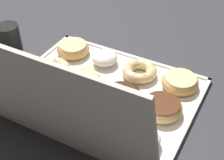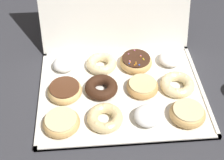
{
  "view_description": "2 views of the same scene",
  "coord_description": "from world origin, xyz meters",
  "px_view_note": "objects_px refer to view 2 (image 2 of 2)",
  "views": [
    {
      "loc": [
        -0.39,
        0.67,
        0.69
      ],
      "look_at": [
        -0.03,
        -0.0,
        0.06
      ],
      "focal_mm": 53.21,
      "sensor_mm": 36.0,
      "label": 1
    },
    {
      "loc": [
        -0.09,
        -0.76,
        0.83
      ],
      "look_at": [
        -0.03,
        0.01,
        0.05
      ],
      "focal_mm": 51.8,
      "sensor_mm": 36.0,
      "label": 2
    }
  ],
  "objects_px": {
    "powdered_filled_donut_8": "(64,64)",
    "glazed_ring_donut_6": "(143,87)",
    "glazed_ring_donut_3": "(188,113)",
    "cruller_donut_9": "(101,63)",
    "cruller_donut_7": "(177,84)",
    "powdered_filled_donut_2": "(148,116)",
    "donut_box": "(122,92)",
    "chocolate_cake_ring_donut_5": "(101,87)",
    "sprinkle_donut_10": "(136,62)",
    "cruller_donut_1": "(105,118)",
    "glazed_ring_donut_0": "(61,122)",
    "powdered_filled_donut_11": "(170,59)",
    "chocolate_frosted_donut_4": "(65,90)"
  },
  "relations": [
    {
      "from": "powdered_filled_donut_2",
      "to": "chocolate_frosted_donut_4",
      "type": "xyz_separation_m",
      "value": [
        -0.26,
        0.14,
        -0.0
      ]
    },
    {
      "from": "glazed_ring_donut_6",
      "to": "cruller_donut_9",
      "type": "bearing_deg",
      "value": 135.2
    },
    {
      "from": "cruller_donut_1",
      "to": "sprinkle_donut_10",
      "type": "relative_size",
      "value": 0.95
    },
    {
      "from": "powdered_filled_donut_2",
      "to": "powdered_filled_donut_8",
      "type": "bearing_deg",
      "value": 135.05
    },
    {
      "from": "glazed_ring_donut_0",
      "to": "powdered_filled_donut_8",
      "type": "relative_size",
      "value": 1.41
    },
    {
      "from": "glazed_ring_donut_3",
      "to": "cruller_donut_9",
      "type": "relative_size",
      "value": 1.02
    },
    {
      "from": "sprinkle_donut_10",
      "to": "cruller_donut_9",
      "type": "bearing_deg",
      "value": 178.83
    },
    {
      "from": "cruller_donut_1",
      "to": "powdered_filled_donut_8",
      "type": "relative_size",
      "value": 1.38
    },
    {
      "from": "glazed_ring_donut_0",
      "to": "cruller_donut_9",
      "type": "relative_size",
      "value": 1.04
    },
    {
      "from": "chocolate_frosted_donut_4",
      "to": "sprinkle_donut_10",
      "type": "xyz_separation_m",
      "value": [
        0.26,
        0.12,
        0.0
      ]
    },
    {
      "from": "powdered_filled_donut_8",
      "to": "cruller_donut_9",
      "type": "distance_m",
      "value": 0.14
    },
    {
      "from": "powdered_filled_donut_2",
      "to": "cruller_donut_7",
      "type": "relative_size",
      "value": 0.74
    },
    {
      "from": "donut_box",
      "to": "glazed_ring_donut_3",
      "type": "relative_size",
      "value": 4.93
    },
    {
      "from": "cruller_donut_7",
      "to": "powdered_filled_donut_8",
      "type": "height_order",
      "value": "powdered_filled_donut_8"
    },
    {
      "from": "cruller_donut_7",
      "to": "cruller_donut_1",
      "type": "bearing_deg",
      "value": -153.81
    },
    {
      "from": "donut_box",
      "to": "chocolate_cake_ring_donut_5",
      "type": "relative_size",
      "value": 5.0
    },
    {
      "from": "powdered_filled_donut_11",
      "to": "chocolate_frosted_donut_4",
      "type": "bearing_deg",
      "value": -161.64
    },
    {
      "from": "glazed_ring_donut_3",
      "to": "chocolate_cake_ring_donut_5",
      "type": "xyz_separation_m",
      "value": [
        -0.27,
        0.14,
        -0.0
      ]
    },
    {
      "from": "chocolate_cake_ring_donut_5",
      "to": "powdered_filled_donut_11",
      "type": "height_order",
      "value": "powdered_filled_donut_11"
    },
    {
      "from": "glazed_ring_donut_3",
      "to": "sprinkle_donut_10",
      "type": "xyz_separation_m",
      "value": [
        -0.13,
        0.26,
        -0.0
      ]
    },
    {
      "from": "cruller_donut_1",
      "to": "glazed_ring_donut_6",
      "type": "height_order",
      "value": "same"
    },
    {
      "from": "powdered_filled_donut_11",
      "to": "glazed_ring_donut_6",
      "type": "bearing_deg",
      "value": -132.48
    },
    {
      "from": "powdered_filled_donut_2",
      "to": "powdered_filled_donut_11",
      "type": "bearing_deg",
      "value": 64.26
    },
    {
      "from": "chocolate_frosted_donut_4",
      "to": "powdered_filled_donut_11",
      "type": "height_order",
      "value": "powdered_filled_donut_11"
    },
    {
      "from": "powdered_filled_donut_8",
      "to": "glazed_ring_donut_6",
      "type": "bearing_deg",
      "value": -27.03
    },
    {
      "from": "cruller_donut_9",
      "to": "cruller_donut_7",
      "type": "bearing_deg",
      "value": -26.68
    },
    {
      "from": "chocolate_cake_ring_donut_5",
      "to": "powdered_filled_donut_11",
      "type": "bearing_deg",
      "value": 25.46
    },
    {
      "from": "cruller_donut_1",
      "to": "sprinkle_donut_10",
      "type": "xyz_separation_m",
      "value": [
        0.13,
        0.25,
        0.0
      ]
    },
    {
      "from": "chocolate_frosted_donut_4",
      "to": "cruller_donut_9",
      "type": "height_order",
      "value": "chocolate_frosted_donut_4"
    },
    {
      "from": "cruller_donut_7",
      "to": "powdered_filled_donut_11",
      "type": "xyz_separation_m",
      "value": [
        0.0,
        0.13,
        0.0
      ]
    },
    {
      "from": "cruller_donut_1",
      "to": "glazed_ring_donut_6",
      "type": "bearing_deg",
      "value": 41.82
    },
    {
      "from": "chocolate_cake_ring_donut_5",
      "to": "powdered_filled_donut_2",
      "type": "bearing_deg",
      "value": -45.2
    },
    {
      "from": "glazed_ring_donut_3",
      "to": "cruller_donut_7",
      "type": "distance_m",
      "value": 0.13
    },
    {
      "from": "glazed_ring_donut_0",
      "to": "chocolate_cake_ring_donut_5",
      "type": "relative_size",
      "value": 1.03
    },
    {
      "from": "cruller_donut_1",
      "to": "glazed_ring_donut_3",
      "type": "relative_size",
      "value": 1.0
    },
    {
      "from": "glazed_ring_donut_6",
      "to": "powdered_filled_donut_8",
      "type": "xyz_separation_m",
      "value": [
        -0.27,
        0.14,
        0.0
      ]
    },
    {
      "from": "glazed_ring_donut_6",
      "to": "powdered_filled_donut_2",
      "type": "bearing_deg",
      "value": -91.36
    },
    {
      "from": "chocolate_frosted_donut_4",
      "to": "cruller_donut_7",
      "type": "xyz_separation_m",
      "value": [
        0.39,
        -0.0,
        -0.0
      ]
    },
    {
      "from": "powdered_filled_donut_2",
      "to": "glazed_ring_donut_6",
      "type": "distance_m",
      "value": 0.13
    },
    {
      "from": "cruller_donut_7",
      "to": "powdered_filled_donut_2",
      "type": "bearing_deg",
      "value": -132.99
    },
    {
      "from": "powdered_filled_donut_2",
      "to": "cruller_donut_9",
      "type": "distance_m",
      "value": 0.29
    },
    {
      "from": "donut_box",
      "to": "glazed_ring_donut_6",
      "type": "bearing_deg",
      "value": -3.17
    },
    {
      "from": "donut_box",
      "to": "cruller_donut_7",
      "type": "bearing_deg",
      "value": 0.2
    },
    {
      "from": "glazed_ring_donut_0",
      "to": "cruller_donut_1",
      "type": "xyz_separation_m",
      "value": [
        0.14,
        0.01,
        -0.0
      ]
    },
    {
      "from": "donut_box",
      "to": "glazed_ring_donut_0",
      "type": "bearing_deg",
      "value": -146.29
    },
    {
      "from": "powdered_filled_donut_8",
      "to": "powdered_filled_donut_11",
      "type": "xyz_separation_m",
      "value": [
        0.4,
        -0.0,
        -0.0
      ]
    },
    {
      "from": "chocolate_cake_ring_donut_5",
      "to": "chocolate_frosted_donut_4",
      "type": "bearing_deg",
      "value": -178.68
    },
    {
      "from": "sprinkle_donut_10",
      "to": "glazed_ring_donut_3",
      "type": "bearing_deg",
      "value": -63.15
    },
    {
      "from": "cruller_donut_1",
      "to": "chocolate_cake_ring_donut_5",
      "type": "bearing_deg",
      "value": 91.76
    },
    {
      "from": "cruller_donut_7",
      "to": "chocolate_frosted_donut_4",
      "type": "bearing_deg",
      "value": 179.64
    }
  ]
}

